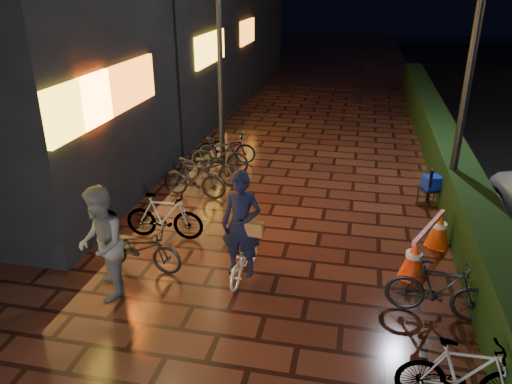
% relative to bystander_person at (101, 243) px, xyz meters
% --- Properties ---
extents(ground, '(80.00, 80.00, 0.00)m').
position_rel_bystander_person_xyz_m(ground, '(2.52, -0.03, -0.90)').
color(ground, '#381911').
rests_on(ground, ground).
extents(hedge, '(0.70, 20.00, 1.00)m').
position_rel_bystander_person_xyz_m(hedge, '(5.82, 7.97, -0.40)').
color(hedge, black).
rests_on(hedge, ground).
extents(bystander_person, '(1.01, 1.09, 1.81)m').
position_rel_bystander_person_xyz_m(bystander_person, '(0.00, 0.00, 0.00)').
color(bystander_person, '#505052').
rests_on(bystander_person, ground).
extents(lamp_post_hedge, '(0.53, 0.30, 5.70)m').
position_rel_bystander_person_xyz_m(lamp_post_hedge, '(5.59, 4.16, 2.23)').
color(lamp_post_hedge, black).
rests_on(lamp_post_hedge, ground).
extents(lamp_post_sf, '(0.44, 0.25, 4.78)m').
position_rel_bystander_person_xyz_m(lamp_post_sf, '(0.19, 6.07, 1.72)').
color(lamp_post_sf, black).
rests_on(lamp_post_sf, ground).
extents(cyclist, '(0.70, 1.36, 1.89)m').
position_rel_bystander_person_xyz_m(cyclist, '(1.97, 0.90, -0.20)').
color(cyclist, silver).
rests_on(cyclist, ground).
extents(traffic_barrier, '(1.04, 1.70, 0.70)m').
position_rel_bystander_person_xyz_m(traffic_barrier, '(4.97, 2.09, -0.55)').
color(traffic_barrier, '#FB370D').
rests_on(traffic_barrier, ground).
extents(cart_assembly, '(0.63, 0.68, 0.94)m').
position_rel_bystander_person_xyz_m(cart_assembly, '(5.29, 4.54, -0.42)').
color(cart_assembly, black).
rests_on(cart_assembly, ground).
extents(parked_bikes_storefront, '(1.68, 6.13, 0.90)m').
position_rel_bystander_person_xyz_m(parked_bikes_storefront, '(0.21, 3.86, -0.48)').
color(parked_bikes_storefront, black).
rests_on(parked_bikes_storefront, ground).
extents(parked_bikes_hedge, '(1.60, 2.23, 0.90)m').
position_rel_bystander_person_xyz_m(parked_bikes_hedge, '(5.00, -0.34, -0.45)').
color(parked_bikes_hedge, black).
rests_on(parked_bikes_hedge, ground).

